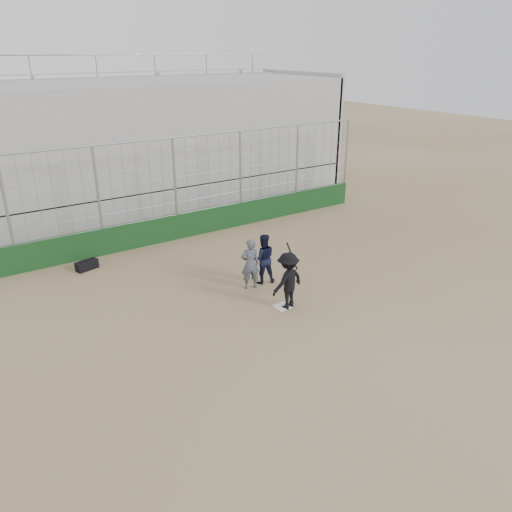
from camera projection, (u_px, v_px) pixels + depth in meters
ground at (282, 307)px, 14.78m from camera, size 90.00×90.00×0.00m
home_plate at (282, 306)px, 14.78m from camera, size 0.44×0.44×0.02m
backstop at (177, 215)px, 19.77m from camera, size 18.10×0.25×4.04m
bleachers at (127, 147)px, 22.80m from camera, size 20.25×6.70×6.98m
batter_at_plate at (288, 281)px, 14.45m from camera, size 1.21×0.85×1.88m
catcher_crouched at (263, 267)px, 16.09m from camera, size 0.97×0.85×1.14m
umpire at (250, 266)px, 15.68m from camera, size 0.69×0.56×1.49m
equipment_bag at (87, 265)px, 17.22m from camera, size 0.81×0.50×0.36m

